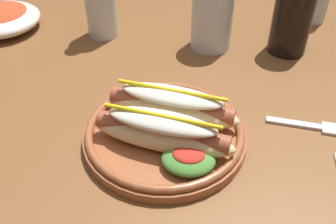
% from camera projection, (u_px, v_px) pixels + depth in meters
% --- Properties ---
extents(dining_table, '(1.40, 0.99, 0.74)m').
position_uv_depth(dining_table, '(172.00, 129.00, 0.74)').
color(dining_table, brown).
rests_on(dining_table, ground_plane).
extents(hot_dog_plate, '(0.24, 0.24, 0.08)m').
position_uv_depth(hot_dog_plate, '(167.00, 128.00, 0.58)').
color(hot_dog_plate, '#9E5633').
rests_on(hot_dog_plate, dining_table).
extents(fork, '(0.12, 0.03, 0.00)m').
position_uv_depth(fork, '(312.00, 126.00, 0.61)').
color(fork, silver).
rests_on(fork, dining_table).
extents(soda_cup, '(0.07, 0.07, 0.13)m').
position_uv_depth(soda_cup, '(292.00, 20.00, 0.75)').
color(soda_cup, black).
rests_on(soda_cup, dining_table).
extents(extra_cup, '(0.08, 0.08, 0.13)m').
position_uv_depth(extra_cup, '(212.00, 17.00, 0.77)').
color(extra_cup, silver).
rests_on(extra_cup, dining_table).
extents(side_bowl, '(0.17, 0.17, 0.05)m').
position_uv_depth(side_bowl, '(1.00, 18.00, 0.85)').
color(side_bowl, silver).
rests_on(side_bowl, dining_table).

